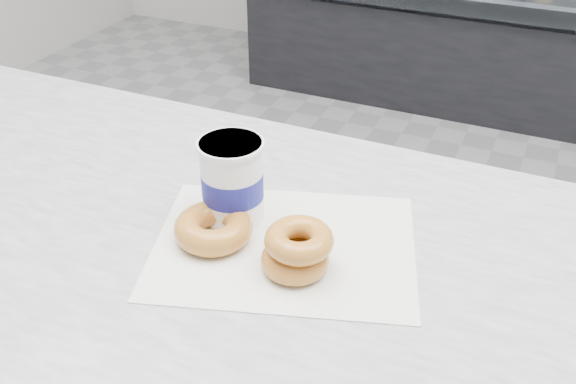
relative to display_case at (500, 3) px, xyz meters
name	(u,v)px	position (x,y,z in m)	size (l,w,h in m)	color
display_case	(500,3)	(0.00, 0.00, 0.00)	(2.40, 0.74, 1.25)	black
wax_paper	(284,245)	(0.05, -2.66, 0.41)	(0.34, 0.26, 0.00)	silver
donut_single	(213,228)	(-0.04, -2.69, 0.43)	(0.10, 0.10, 0.04)	#BC7E33
donut_stack	(297,250)	(0.09, -2.70, 0.44)	(0.12, 0.12, 0.06)	#BC7E33
coffee_cup	(232,180)	(-0.04, -2.63, 0.47)	(0.10, 0.10, 0.12)	white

